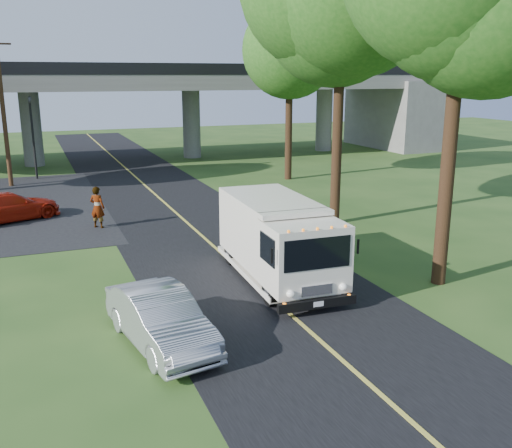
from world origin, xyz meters
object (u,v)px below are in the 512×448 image
utility_pole (3,108)px  step_van (277,238)px  tree_right_far (294,44)px  traffic_signal (32,129)px  red_sedan (9,207)px  silver_sedan (160,319)px  pedestrian (97,207)px

utility_pole → step_van: utility_pole is taller
tree_right_far → step_van: bearing=-116.8°
traffic_signal → step_van: 23.88m
red_sedan → silver_sedan: 15.30m
utility_pole → pedestrian: bearing=-72.8°
utility_pole → tree_right_far: 17.61m
step_van → pedestrian: (-4.60, 8.87, -0.50)m
utility_pole → pedestrian: (3.70, -11.96, -3.67)m
utility_pole → red_sedan: utility_pole is taller
tree_right_far → silver_sedan: 24.87m
tree_right_far → pedestrian: tree_right_far is taller
silver_sedan → pedestrian: 12.05m
step_van → pedestrian: size_ratio=3.44×
traffic_signal → red_sedan: bearing=-97.3°
tree_right_far → pedestrian: 16.86m
pedestrian → traffic_signal: bearing=-42.7°
tree_right_far → red_sedan: tree_right_far is taller
utility_pole → step_van: 22.64m
pedestrian → tree_right_far: bearing=-110.8°
tree_right_far → step_van: tree_right_far is taller
red_sedan → step_van: bearing=-168.6°
traffic_signal → utility_pole: bearing=-126.9°
silver_sedan → traffic_signal: bearing=85.2°
traffic_signal → red_sedan: traffic_signal is taller
tree_right_far → red_sedan: bearing=-163.3°
traffic_signal → utility_pole: size_ratio=0.58×
step_van → utility_pole: bearing=114.2°
pedestrian → silver_sedan: bearing=128.7°
step_van → silver_sedan: bearing=-142.6°
traffic_signal → tree_right_far: 17.18m
step_van → silver_sedan: (-4.53, -3.18, -0.73)m
traffic_signal → pedestrian: (2.20, -13.96, -2.28)m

